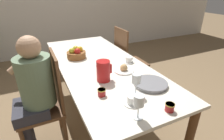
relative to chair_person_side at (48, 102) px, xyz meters
name	(u,v)px	position (x,y,z in m)	size (l,w,h in m)	color
ground_plane	(102,115)	(0.62, 0.17, -0.53)	(20.00, 20.00, 0.00)	#7F6647
dining_table	(100,70)	(0.62, 0.17, 0.14)	(0.89, 2.16, 0.76)	silver
chair_person_side	(48,102)	(0.00, 0.00, 0.00)	(0.42, 0.42, 1.01)	brown
chair_opposite	(127,59)	(1.25, 0.62, 0.00)	(0.42, 0.42, 1.01)	brown
person_seated	(34,89)	(-0.10, -0.03, 0.19)	(0.39, 0.41, 1.20)	#33333D
red_pitcher	(103,71)	(0.50, -0.22, 0.33)	(0.15, 0.12, 0.19)	red
wine_glass_water	(136,80)	(0.65, -0.54, 0.36)	(0.07, 0.07, 0.18)	white
wine_glass_juice	(139,102)	(0.51, -0.79, 0.36)	(0.07, 0.07, 0.18)	white
teacup_near_person	(132,100)	(0.56, -0.64, 0.26)	(0.13, 0.13, 0.07)	white
teacup_across	(129,60)	(0.93, 0.04, 0.26)	(0.13, 0.13, 0.07)	white
serving_tray	(151,84)	(0.84, -0.48, 0.24)	(0.30, 0.30, 0.03)	gray
bread_plate	(124,69)	(0.77, -0.13, 0.25)	(0.21, 0.21, 0.08)	white
jam_jar_amber	(102,92)	(0.39, -0.45, 0.26)	(0.07, 0.07, 0.06)	#A81E1E
jam_jar_red	(170,107)	(0.75, -0.82, 0.26)	(0.07, 0.07, 0.06)	#A81E1E
fruit_bowl	(76,54)	(0.43, 0.44, 0.29)	(0.22, 0.22, 0.14)	brown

